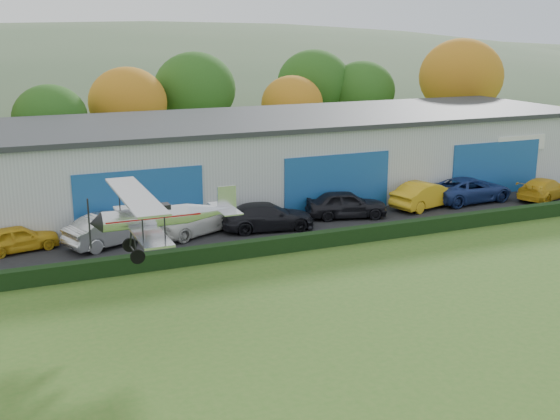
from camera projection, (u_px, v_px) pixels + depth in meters
name	position (u px, v px, depth m)	size (l,w,h in m)	color
ground	(529.00, 404.00, 20.49)	(300.00, 300.00, 0.00)	#37621F
apron	(314.00, 219.00, 40.30)	(48.00, 9.00, 0.05)	black
hedge	(354.00, 235.00, 35.93)	(46.00, 0.60, 0.80)	black
hangar	(297.00, 154.00, 46.59)	(40.60, 12.60, 5.30)	#B2B7BC
tree_belt	(186.00, 96.00, 55.52)	(75.70, 13.22, 10.12)	#3D2614
distant_hills	(41.00, 144.00, 146.72)	(430.00, 196.00, 56.00)	#4C6642
car_0	(18.00, 238.00, 34.28)	(1.58, 3.94, 1.34)	gold
car_1	(114.00, 229.00, 35.33)	(1.77, 5.07, 1.67)	silver
car_2	(197.00, 220.00, 37.48)	(2.37, 5.13, 1.43)	silver
car_3	(267.00, 216.00, 37.97)	(2.12, 5.21, 1.51)	black
car_4	(346.00, 204.00, 40.42)	(1.91, 4.76, 1.62)	black
car_5	(426.00, 195.00, 42.66)	(1.75, 5.01, 1.65)	gold
car_6	(470.00, 190.00, 44.19)	(2.62, 5.69, 1.58)	navy
car_7	(545.00, 189.00, 44.85)	(1.94, 4.78, 1.39)	gold
biplane	(158.00, 214.00, 26.27)	(5.80, 6.58, 2.48)	silver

